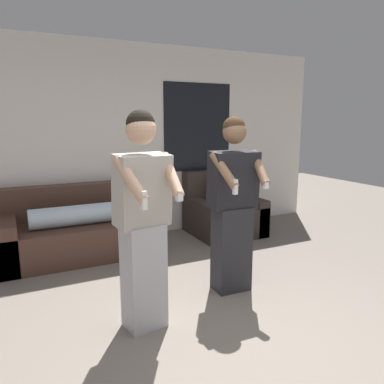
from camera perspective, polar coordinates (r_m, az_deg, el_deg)
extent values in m
plane|color=slate|center=(2.94, 6.99, -23.64)|extent=(14.00, 14.00, 0.00)
cube|color=silver|center=(5.31, -11.53, 7.36)|extent=(6.57, 0.06, 2.70)
cube|color=black|center=(5.72, 0.87, 9.82)|extent=(1.10, 0.01, 1.30)
cube|color=#472D23|center=(4.86, -17.65, -6.94)|extent=(1.79, 0.91, 0.43)
cube|color=#472D23|center=(5.08, -18.52, -1.27)|extent=(1.79, 0.22, 0.42)
cube|color=#472D23|center=(4.80, -26.70, -6.97)|extent=(0.28, 0.91, 0.57)
cube|color=#472D23|center=(4.99, -9.07, -5.23)|extent=(0.28, 0.91, 0.57)
cylinder|color=silver|center=(4.66, -17.67, -3.44)|extent=(0.99, 0.24, 0.24)
cube|color=#332823|center=(5.56, 4.98, -4.15)|extent=(0.96, 0.92, 0.43)
cube|color=#332823|center=(5.77, 3.21, 1.03)|extent=(0.96, 0.20, 0.47)
cube|color=#332823|center=(5.37, 1.42, -4.13)|extent=(0.18, 0.92, 0.53)
cube|color=#332823|center=(5.76, 8.31, -3.19)|extent=(0.18, 0.92, 0.53)
cube|color=slate|center=(5.47, 5.27, -2.01)|extent=(0.81, 0.73, 0.01)
cube|color=beige|center=(5.53, 4.68, 0.11)|extent=(0.36, 0.14, 0.36)
cube|color=#B2B2B7|center=(3.09, -7.36, -12.63)|extent=(0.34, 0.28, 0.86)
cube|color=#ADA89E|center=(2.88, -7.59, 0.27)|extent=(0.44, 0.32, 0.56)
sphere|color=tan|center=(2.82, -7.77, 9.40)|extent=(0.23, 0.23, 0.23)
sphere|color=black|center=(2.83, -7.86, 10.21)|extent=(0.22, 0.22, 0.22)
cylinder|color=tan|center=(2.65, -9.41, 2.01)|extent=(0.19, 0.36, 0.32)
cube|color=white|center=(2.55, -7.34, -1.28)|extent=(0.04, 0.04, 0.13)
cylinder|color=tan|center=(2.81, -3.18, 2.65)|extent=(0.09, 0.36, 0.32)
cube|color=white|center=(2.70, -1.94, -0.55)|extent=(0.05, 0.04, 0.08)
cube|color=#28282D|center=(3.73, 6.02, -8.59)|extent=(0.35, 0.25, 0.84)
cube|color=black|center=(3.55, 6.31, 1.88)|extent=(0.46, 0.26, 0.55)
sphere|color=brown|center=(3.51, 6.50, 9.07)|extent=(0.22, 0.22, 0.22)
sphere|color=#3D2819|center=(3.51, 6.42, 9.71)|extent=(0.21, 0.21, 0.21)
cylinder|color=brown|center=(3.31, 4.89, 3.35)|extent=(0.14, 0.36, 0.32)
cube|color=white|center=(3.22, 6.60, 0.78)|extent=(0.04, 0.04, 0.13)
cylinder|color=brown|center=(3.51, 10.24, 3.64)|extent=(0.15, 0.37, 0.32)
cube|color=white|center=(3.39, 11.21, 1.17)|extent=(0.04, 0.04, 0.08)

